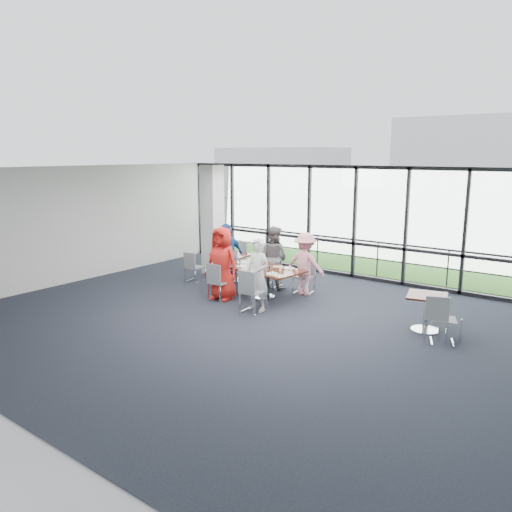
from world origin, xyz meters
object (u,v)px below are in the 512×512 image
Objects in this scene: chair_main_end at (222,269)px; chair_spare_la at (195,267)px; diner_near_right at (258,275)px; side_table_right at (427,301)px; diner_near_left at (222,263)px; chair_spare_lb at (242,259)px; diner_end at (228,256)px; chair_main_nl at (219,282)px; chair_main_fr at (304,277)px; side_table_left at (235,259)px; chair_main_fl at (272,270)px; chair_main_nr at (253,292)px; main_table at (263,273)px; structural_column at (213,220)px; chair_spare_r at (444,320)px; diner_far_right at (305,264)px; diner_far_left at (274,257)px.

chair_spare_la is at bearing -69.68° from chair_main_end.
diner_near_right is at bearing 82.12° from chair_main_end.
diner_near_left is at bearing -170.99° from side_table_right.
diner_end is at bearing 138.29° from chair_spare_lb.
chair_main_nl is 2.21m from chair_main_fr.
diner_end is at bearing -65.31° from side_table_left.
side_table_left is 0.94× the size of chair_main_fl.
chair_main_nr is (1.79, -1.25, -0.39)m from diner_end.
chair_main_fr is at bearing 65.03° from main_table.
structural_column reaches higher than chair_spare_la.
chair_main_end is 1.42m from chair_spare_lb.
chair_main_fl is 0.99× the size of chair_spare_r.
diner_far_right is 0.92× the size of diner_end.
diner_end is at bearing 178.74° from side_table_right.
chair_main_nl is at bearing 164.81° from chair_main_nr.
side_table_left is at bearing -3.24° from chair_main_fr.
chair_main_nl is at bearing -36.26° from chair_spare_la.
chair_spare_lb is (-0.26, 0.60, -0.14)m from side_table_left.
diner_end is at bearing 114.86° from chair_main_end.
chair_spare_la is at bearing -75.33° from structural_column.
diner_end is 1.91× the size of chair_spare_r.
diner_far_right is 1.76× the size of chair_main_nl.
chair_main_fl is (0.27, 1.72, -0.45)m from diner_near_left.
chair_main_fr is at bearing 85.01° from chair_main_nr.
diner_near_left is 2.53m from chair_spare_lb.
structural_column is 2.57m from chair_main_fl.
chair_main_nr reaches higher than side_table_right.
chair_main_fr is (1.32, 1.66, -0.47)m from diner_near_left.
chair_spare_r is at bearing 156.11° from chair_main_fr.
side_table_left is at bearing 137.43° from chair_spare_lb.
diner_end is at bearing -178.36° from main_table.
side_table_right is 0.95× the size of chair_main_nr.
chair_main_fr is at bearing -173.33° from diner_far_left.
main_table is 1.04m from diner_near_right.
chair_spare_r reaches higher than side_table_right.
diner_far_right is at bearing -1.38° from side_table_left.
structural_column is at bearing 142.03° from chair_main_nr.
chair_main_end is 1.07× the size of chair_spare_r.
side_table_right is (5.65, -0.85, -0.00)m from side_table_left.
structural_column is 3.94m from diner_near_right.
chair_main_nr is (-3.52, -1.14, -0.13)m from side_table_right.
diner_end reaches higher than chair_spare_la.
diner_far_right is 1.63× the size of chair_main_end.
chair_main_end is at bearing -7.12° from chair_spare_la.
chair_spare_lb reaches higher than side_table_right.
side_table_right is 1.01× the size of chair_main_nl.
chair_main_end is (-1.97, 1.24, 0.01)m from chair_main_nr.
chair_spare_la is at bearing -137.99° from side_table_left.
diner_far_right is at bearing 82.32° from chair_main_nr.
chair_spare_la is at bearing 148.23° from diner_near_left.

